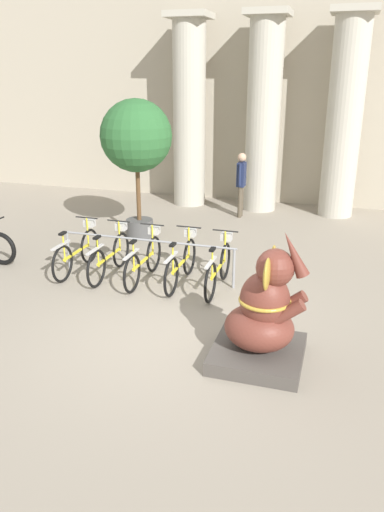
% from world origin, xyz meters
% --- Properties ---
extents(ground_plane, '(60.00, 60.00, 0.00)m').
position_xyz_m(ground_plane, '(0.00, 0.00, 0.00)').
color(ground_plane, gray).
extents(building_facade, '(20.00, 0.20, 6.00)m').
position_xyz_m(building_facade, '(0.00, 8.60, 3.00)').
color(building_facade, '#B2A893').
rests_on(building_facade, ground_plane).
extents(column_left, '(1.13, 1.13, 5.16)m').
position_xyz_m(column_left, '(-2.09, 7.60, 2.62)').
color(column_left, '#BCB7A8').
rests_on(column_left, ground_plane).
extents(column_middle, '(1.13, 1.13, 5.16)m').
position_xyz_m(column_middle, '(0.00, 7.60, 2.62)').
color(column_middle, '#BCB7A8').
rests_on(column_middle, ground_plane).
extents(column_right, '(1.13, 1.13, 5.16)m').
position_xyz_m(column_right, '(2.09, 7.60, 2.62)').
color(column_right, '#BCB7A8').
rests_on(column_right, ground_plane).
extents(bike_rack, '(3.45, 0.05, 0.77)m').
position_xyz_m(bike_rack, '(-1.15, 1.95, 0.60)').
color(bike_rack, gray).
rests_on(bike_rack, ground_plane).
extents(bicycle_0, '(0.48, 1.75, 0.98)m').
position_xyz_m(bicycle_0, '(-2.57, 1.87, 0.41)').
color(bicycle_0, black).
rests_on(bicycle_0, ground_plane).
extents(bicycle_1, '(0.48, 1.75, 0.98)m').
position_xyz_m(bicycle_1, '(-1.86, 1.84, 0.41)').
color(bicycle_1, black).
rests_on(bicycle_1, ground_plane).
extents(bicycle_2, '(0.48, 1.75, 0.98)m').
position_xyz_m(bicycle_2, '(-1.15, 1.81, 0.41)').
color(bicycle_2, black).
rests_on(bicycle_2, ground_plane).
extents(bicycle_3, '(0.48, 1.75, 0.98)m').
position_xyz_m(bicycle_3, '(-0.43, 1.87, 0.41)').
color(bicycle_3, black).
rests_on(bicycle_3, ground_plane).
extents(bicycle_4, '(0.48, 1.75, 0.98)m').
position_xyz_m(bicycle_4, '(0.28, 1.84, 0.41)').
color(bicycle_4, black).
rests_on(bicycle_4, ground_plane).
extents(elephant_statue, '(1.21, 1.21, 1.89)m').
position_xyz_m(elephant_statue, '(1.42, -0.30, 0.64)').
color(elephant_statue, '#4C4742').
rests_on(elephant_statue, ground_plane).
extents(person_pedestrian, '(0.23, 0.47, 1.71)m').
position_xyz_m(person_pedestrian, '(-0.35, 6.64, 1.03)').
color(person_pedestrian, brown).
rests_on(person_pedestrian, ground_plane).
extents(potted_tree, '(1.61, 1.61, 3.15)m').
position_xyz_m(potted_tree, '(-2.27, 4.24, 2.26)').
color(potted_tree, '#4C4C4C').
rests_on(potted_tree, ground_plane).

